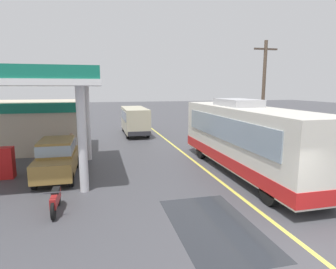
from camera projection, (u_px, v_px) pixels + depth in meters
The scene contains 10 objects.
ground at pixel (158, 134), 26.51m from camera, with size 120.00×120.00×0.00m, color #424247.
lane_divider_stripe at pixel (172, 144), 21.72m from camera, with size 0.16×50.00×0.01m, color #D8CC4C.
wet_puddle_patch at pixel (214, 226), 8.86m from camera, with size 2.51×4.62×0.01m, color #26282D.
coach_bus_main at pixel (246, 139), 14.16m from camera, with size 2.60×11.04×3.69m.
gas_station_roadside at pixel (25, 115), 17.12m from camera, with size 9.10×11.95×5.10m.
car_at_pump at pixel (57, 156), 13.58m from camera, with size 1.70×4.20×1.82m.
minibus_opposing_lane at pixel (135, 118), 25.90m from camera, with size 2.04×6.13×2.44m.
motorcycle_parked_forecourt at pixel (56, 199), 9.81m from camera, with size 0.55×1.80×0.92m.
pedestrian_near_pump at pixel (72, 145), 16.60m from camera, with size 0.55×0.22×1.66m.
utility_pole_roadside at pixel (263, 92), 20.48m from camera, with size 1.80×0.24×7.57m.
Camera 1 is at (-5.31, -5.63, 4.29)m, focal length 30.20 mm.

